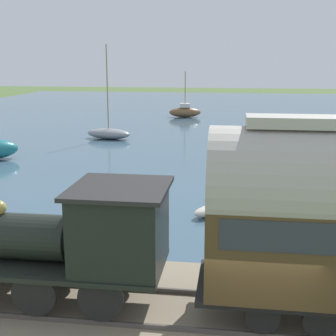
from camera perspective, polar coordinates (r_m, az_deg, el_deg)
harbor_water at (r=53.62m, az=8.57°, el=6.05°), size 80.00×80.00×0.01m
rail_embankment at (r=11.91m, az=10.29°, el=-18.54°), size 5.57×56.00×0.69m
steam_locomotive at (r=11.59m, az=-11.96°, el=-8.04°), size 2.32×6.33×3.09m
sailboat_brown at (r=53.71m, az=2.08°, el=6.88°), size 2.19×3.83×5.13m
sailboat_gray at (r=39.32m, az=-7.25°, el=4.25°), size 2.30×4.06×7.65m
rowboat_off_pier at (r=20.06m, az=5.76°, el=-5.07°), size 2.11×2.16×0.49m
rowboat_mid_harbor at (r=18.86m, az=-8.00°, el=-6.43°), size 1.76×2.98×0.43m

